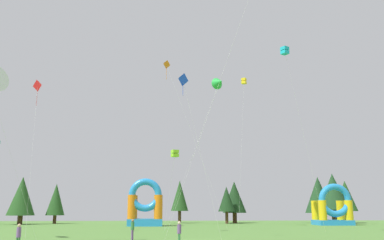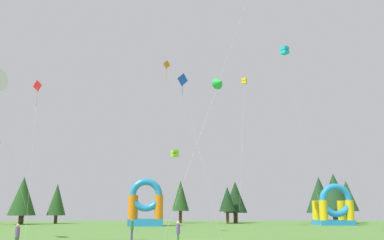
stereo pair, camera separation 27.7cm
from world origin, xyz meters
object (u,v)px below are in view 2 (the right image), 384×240
object	(u,v)px
kite_red_diamond	(38,88)
person_left_edge	(178,231)
kite_yellow_box	(244,82)
person_far_side	(132,228)
kite_blue_diamond	(182,82)
person_near_camera	(17,234)
inflatable_red_slide	(334,210)
kite_lime_box	(175,154)
kite_orange_diamond	(167,68)
inflatable_blue_arch	(146,208)
kite_cyan_box	(285,51)
kite_green_delta	(220,82)

from	to	relation	value
kite_red_diamond	person_left_edge	distance (m)	28.25
kite_yellow_box	person_far_side	distance (m)	36.92
kite_red_diamond	person_far_side	world-z (taller)	kite_red_diamond
kite_blue_diamond	person_near_camera	size ratio (longest dim) A/B	8.81
person_far_side	kite_blue_diamond	bearing A→B (deg)	-66.70
kite_blue_diamond	inflatable_red_slide	xyz separation A→B (m)	(26.82, 31.24, -12.55)
person_left_edge	inflatable_red_slide	world-z (taller)	inflatable_red_slide
kite_lime_box	kite_blue_diamond	bearing A→B (deg)	-87.76
kite_orange_diamond	person_left_edge	size ratio (longest dim) A/B	11.88
inflatable_blue_arch	kite_lime_box	bearing A→B (deg)	-76.60
inflatable_blue_arch	kite_blue_diamond	bearing A→B (deg)	-80.94
kite_orange_diamond	person_near_camera	distance (m)	31.42
kite_lime_box	person_left_edge	distance (m)	19.57
kite_orange_diamond	inflatable_blue_arch	distance (m)	24.89
kite_orange_diamond	person_far_side	size ratio (longest dim) A/B	11.77
kite_yellow_box	person_near_camera	bearing A→B (deg)	-123.36
kite_orange_diamond	inflatable_red_slide	bearing A→B (deg)	32.86
kite_cyan_box	inflatable_red_slide	distance (m)	33.54
kite_red_diamond	inflatable_red_slide	world-z (taller)	kite_red_diamond
kite_yellow_box	inflatable_blue_arch	world-z (taller)	kite_yellow_box
kite_lime_box	person_left_edge	size ratio (longest dim) A/B	5.40
person_far_side	kite_cyan_box	bearing A→B (deg)	-45.99
kite_yellow_box	kite_blue_diamond	distance (m)	28.54
inflatable_red_slide	kite_red_diamond	bearing A→B (deg)	-154.50
kite_yellow_box	kite_orange_diamond	bearing A→B (deg)	-135.54
kite_orange_diamond	person_near_camera	xyz separation A→B (m)	(-10.19, -22.18, -19.79)
kite_orange_diamond	person_near_camera	size ratio (longest dim) A/B	12.17
person_far_side	inflatable_red_slide	distance (m)	44.47
person_left_edge	person_near_camera	bearing A→B (deg)	-88.29
kite_blue_diamond	person_near_camera	bearing A→B (deg)	-141.70
kite_green_delta	kite_lime_box	distance (m)	18.46
kite_lime_box	kite_red_diamond	distance (m)	18.44
kite_cyan_box	kite_red_diamond	bearing A→B (deg)	174.53
person_far_side	person_left_edge	distance (m)	6.96
kite_cyan_box	inflatable_blue_arch	distance (m)	33.89
kite_lime_box	kite_orange_diamond	size ratio (longest dim) A/B	0.45
person_left_edge	inflatable_blue_arch	xyz separation A→B (m)	(-4.28, 35.69, 1.72)
kite_red_diamond	kite_orange_diamond	distance (m)	16.27
kite_cyan_box	person_far_side	distance (m)	27.70
kite_blue_diamond	person_left_edge	distance (m)	15.21
kite_lime_box	inflatable_red_slide	bearing A→B (deg)	35.50
kite_green_delta	person_near_camera	distance (m)	42.78
kite_yellow_box	inflatable_red_slide	size ratio (longest dim) A/B	3.42
kite_orange_diamond	inflatable_blue_arch	bearing A→B (deg)	100.83
kite_green_delta	kite_red_diamond	xyz separation A→B (m)	(-23.78, -12.89, -4.96)
kite_yellow_box	kite_blue_diamond	xyz separation A→B (m)	(-10.95, -25.17, -7.84)
kite_cyan_box	person_left_edge	world-z (taller)	kite_cyan_box
kite_green_delta	kite_blue_diamond	size ratio (longest dim) A/B	1.47
kite_yellow_box	inflatable_red_slide	world-z (taller)	kite_yellow_box
person_far_side	person_near_camera	size ratio (longest dim) A/B	1.03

